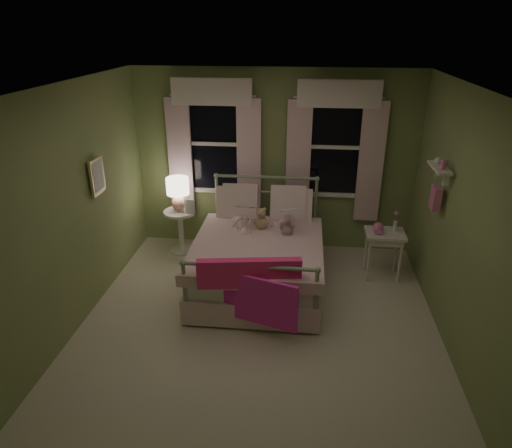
# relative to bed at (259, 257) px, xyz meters

# --- Properties ---
(room_shell) EXTENTS (4.20, 4.20, 4.20)m
(room_shell) POSITION_rel_bed_xyz_m (0.09, -0.91, 0.92)
(room_shell) COLOR silver
(room_shell) RESTS_ON ground
(bed) EXTENTS (1.58, 2.04, 1.18)m
(bed) POSITION_rel_bed_xyz_m (0.00, 0.00, 0.00)
(bed) COLOR white
(bed) RESTS_ON ground
(pink_throw) EXTENTS (1.10, 0.39, 0.71)m
(pink_throw) POSITION_rel_bed_xyz_m (0.00, -1.03, 0.23)
(pink_throw) COLOR #F42F7A
(pink_throw) RESTS_ON bed
(child_left) EXTENTS (0.34, 0.27, 0.82)m
(child_left) POSITION_rel_bed_xyz_m (-0.28, 0.42, 0.59)
(child_left) COLOR #F7D1DD
(child_left) RESTS_ON bed
(child_right) EXTENTS (0.39, 0.33, 0.73)m
(child_right) POSITION_rel_bed_xyz_m (0.28, 0.42, 0.55)
(child_right) COLOR #F7D1DD
(child_right) RESTS_ON bed
(book_left) EXTENTS (0.22, 0.16, 0.26)m
(book_left) POSITION_rel_bed_xyz_m (-0.28, 0.17, 0.58)
(book_left) COLOR beige
(book_left) RESTS_ON child_left
(book_right) EXTENTS (0.22, 0.17, 0.26)m
(book_right) POSITION_rel_bed_xyz_m (0.28, 0.17, 0.54)
(book_right) COLOR beige
(book_right) RESTS_ON child_right
(teddy_bear) EXTENTS (0.23, 0.18, 0.31)m
(teddy_bear) POSITION_rel_bed_xyz_m (0.00, 0.26, 0.41)
(teddy_bear) COLOR tan
(teddy_bear) RESTS_ON bed
(nightstand_left) EXTENTS (0.46, 0.46, 0.65)m
(nightstand_left) POSITION_rel_bed_xyz_m (-1.23, 0.78, 0.03)
(nightstand_left) COLOR white
(nightstand_left) RESTS_ON ground
(table_lamp) EXTENTS (0.32, 0.32, 0.48)m
(table_lamp) POSITION_rel_bed_xyz_m (-1.23, 0.78, 0.57)
(table_lamp) COLOR #F2A68F
(table_lamp) RESTS_ON nightstand_left
(book_nightstand) EXTENTS (0.21, 0.26, 0.02)m
(book_nightstand) POSITION_rel_bed_xyz_m (-1.13, 0.70, 0.27)
(book_nightstand) COLOR beige
(book_nightstand) RESTS_ON nightstand_left
(nightstand_right) EXTENTS (0.50, 0.40, 0.64)m
(nightstand_right) POSITION_rel_bed_xyz_m (1.61, 0.36, 0.17)
(nightstand_right) COLOR white
(nightstand_right) RESTS_ON ground
(pink_toy) EXTENTS (0.14, 0.18, 0.14)m
(pink_toy) POSITION_rel_bed_xyz_m (1.51, 0.35, 0.32)
(pink_toy) COLOR pink
(pink_toy) RESTS_ON nightstand_right
(bud_vase) EXTENTS (0.06, 0.06, 0.28)m
(bud_vase) POSITION_rel_bed_xyz_m (1.73, 0.41, 0.41)
(bud_vase) COLOR white
(bud_vase) RESTS_ON nightstand_right
(window_left) EXTENTS (1.34, 0.13, 1.96)m
(window_left) POSITION_rel_bed_xyz_m (-0.76, 1.12, 1.24)
(window_left) COLOR black
(window_left) RESTS_ON room_shell
(window_right) EXTENTS (1.34, 0.13, 1.96)m
(window_right) POSITION_rel_bed_xyz_m (0.94, 1.12, 1.24)
(window_right) COLOR black
(window_right) RESTS_ON room_shell
(wall_shelf) EXTENTS (0.15, 0.50, 0.60)m
(wall_shelf) POSITION_rel_bed_xyz_m (1.99, -0.21, 1.14)
(wall_shelf) COLOR white
(wall_shelf) RESTS_ON room_shell
(framed_picture) EXTENTS (0.03, 0.32, 0.42)m
(framed_picture) POSITION_rel_bed_xyz_m (-1.86, -0.31, 1.12)
(framed_picture) COLOR beige
(framed_picture) RESTS_ON room_shell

